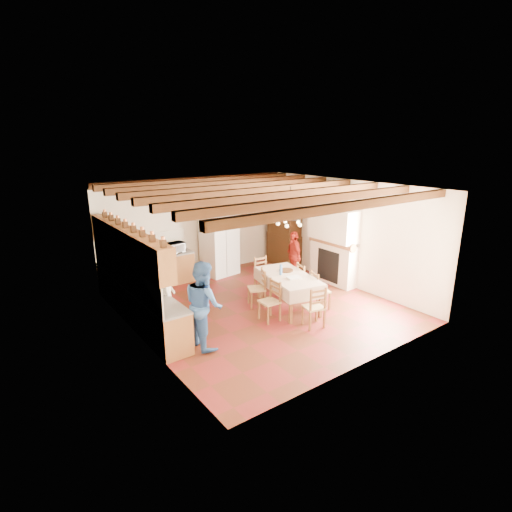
% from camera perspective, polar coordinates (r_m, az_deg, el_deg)
% --- Properties ---
extents(floor, '(6.00, 6.50, 0.02)m').
position_cam_1_polar(floor, '(10.09, 0.55, -7.37)').
color(floor, '#532314').
rests_on(floor, ground).
extents(ceiling, '(6.00, 6.50, 0.02)m').
position_cam_1_polar(ceiling, '(9.29, 0.60, 9.94)').
color(ceiling, white).
rests_on(ceiling, ground).
extents(wall_back, '(6.00, 0.02, 3.00)m').
position_cam_1_polar(wall_back, '(12.27, -8.59, 4.19)').
color(wall_back, beige).
rests_on(wall_back, ground).
extents(wall_front, '(6.00, 0.02, 3.00)m').
position_cam_1_polar(wall_front, '(7.36, 15.98, -4.57)').
color(wall_front, beige).
rests_on(wall_front, ground).
extents(wall_left, '(0.02, 6.50, 3.00)m').
position_cam_1_polar(wall_left, '(8.22, -16.51, -2.41)').
color(wall_left, beige).
rests_on(wall_left, ground).
extents(wall_right, '(0.02, 6.50, 3.00)m').
position_cam_1_polar(wall_right, '(11.58, 12.62, 3.25)').
color(wall_right, beige).
rests_on(wall_right, ground).
extents(ceiling_beams, '(6.00, 6.30, 0.16)m').
position_cam_1_polar(ceiling_beams, '(9.30, 0.60, 9.33)').
color(ceiling_beams, '#3C1E0D').
rests_on(ceiling_beams, ground).
extents(lower_cabinets_left, '(0.60, 4.30, 0.86)m').
position_cam_1_polar(lower_cabinets_left, '(9.62, -16.43, -6.46)').
color(lower_cabinets_left, brown).
rests_on(lower_cabinets_left, ground).
extents(lower_cabinets_back, '(2.30, 0.60, 0.86)m').
position_cam_1_polar(lower_cabinets_back, '(11.66, -14.39, -2.25)').
color(lower_cabinets_back, brown).
rests_on(lower_cabinets_back, ground).
extents(countertop_left, '(0.62, 4.30, 0.04)m').
position_cam_1_polar(countertop_left, '(9.46, -16.65, -3.94)').
color(countertop_left, slate).
rests_on(countertop_left, lower_cabinets_left).
extents(countertop_back, '(2.34, 0.62, 0.04)m').
position_cam_1_polar(countertop_back, '(11.53, -14.55, -0.13)').
color(countertop_back, slate).
rests_on(countertop_back, lower_cabinets_back).
extents(backsplash_left, '(0.03, 4.30, 0.60)m').
position_cam_1_polar(backsplash_left, '(9.27, -18.46, -2.41)').
color(backsplash_left, beige).
rests_on(backsplash_left, ground).
extents(backsplash_back, '(2.30, 0.03, 0.60)m').
position_cam_1_polar(backsplash_back, '(11.70, -15.18, 1.69)').
color(backsplash_back, beige).
rests_on(backsplash_back, ground).
extents(upper_cabinets, '(0.35, 4.20, 0.70)m').
position_cam_1_polar(upper_cabinets, '(9.14, -17.88, 1.63)').
color(upper_cabinets, brown).
rests_on(upper_cabinets, ground).
extents(fireplace, '(0.56, 1.60, 2.80)m').
position_cam_1_polar(fireplace, '(11.52, 10.89, 2.77)').
color(fireplace, beige).
rests_on(fireplace, ground).
extents(wall_picture, '(0.34, 0.03, 0.42)m').
position_cam_1_polar(wall_picture, '(12.96, -2.49, 6.57)').
color(wall_picture, black).
rests_on(wall_picture, ground).
extents(refrigerator, '(1.07, 0.92, 1.94)m').
position_cam_1_polar(refrigerator, '(12.28, -5.24, 1.76)').
color(refrigerator, white).
rests_on(refrigerator, floor).
extents(hutch, '(0.62, 1.33, 2.36)m').
position_cam_1_polar(hutch, '(13.12, 4.03, 3.68)').
color(hutch, '#36200C').
rests_on(hutch, floor).
extents(dining_table, '(1.36, 2.09, 0.84)m').
position_cam_1_polar(dining_table, '(9.86, 4.64, -3.21)').
color(dining_table, silver).
rests_on(dining_table, floor).
extents(chandelier, '(0.47, 0.47, 0.03)m').
position_cam_1_polar(chandelier, '(9.47, 4.85, 5.34)').
color(chandelier, black).
rests_on(chandelier, ground).
extents(chair_left_near, '(0.41, 0.43, 0.96)m').
position_cam_1_polar(chair_left_near, '(9.22, 1.92, -6.43)').
color(chair_left_near, brown).
rests_on(chair_left_near, floor).
extents(chair_left_far, '(0.54, 0.55, 0.96)m').
position_cam_1_polar(chair_left_far, '(9.99, 0.09, -4.58)').
color(chair_left_far, brown).
rests_on(chair_left_far, floor).
extents(chair_right_near, '(0.51, 0.52, 0.96)m').
position_cam_1_polar(chair_right_near, '(9.98, 9.18, -4.82)').
color(chair_right_near, brown).
rests_on(chair_right_near, floor).
extents(chair_right_far, '(0.49, 0.51, 0.96)m').
position_cam_1_polar(chair_right_far, '(10.57, 7.18, -3.50)').
color(chair_right_far, brown).
rests_on(chair_right_far, floor).
extents(chair_end_near, '(0.51, 0.49, 0.96)m').
position_cam_1_polar(chair_end_near, '(9.02, 8.26, -7.14)').
color(chair_end_near, brown).
rests_on(chair_end_near, floor).
extents(chair_end_far, '(0.43, 0.41, 0.96)m').
position_cam_1_polar(chair_end_far, '(10.94, 1.14, -2.68)').
color(chair_end_far, brown).
rests_on(chair_end_far, floor).
extents(person_man, '(0.55, 0.68, 1.60)m').
position_cam_1_polar(person_man, '(8.80, -12.70, -5.73)').
color(person_man, white).
rests_on(person_man, floor).
extents(person_woman_blue, '(0.74, 0.91, 1.78)m').
position_cam_1_polar(person_woman_blue, '(8.06, -7.48, -6.86)').
color(person_woman_blue, '#335C9D').
rests_on(person_woman_blue, floor).
extents(person_woman_red, '(0.62, 0.94, 1.48)m').
position_cam_1_polar(person_woman_red, '(11.84, 5.40, 0.05)').
color(person_woman_red, red).
rests_on(person_woman_red, floor).
extents(microwave, '(0.56, 0.42, 0.29)m').
position_cam_1_polar(microwave, '(11.75, -11.42, 1.20)').
color(microwave, silver).
rests_on(microwave, countertop_back).
extents(fridge_vase, '(0.35, 0.35, 0.29)m').
position_cam_1_polar(fridge_vase, '(12.10, -4.95, 6.94)').
color(fridge_vase, '#36200C').
rests_on(fridge_vase, refrigerator).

